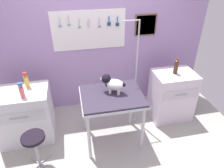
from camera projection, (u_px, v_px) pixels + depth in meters
name	position (u px, v px, depth m)	size (l,w,h in m)	color
ground	(111.00, 150.00, 3.15)	(4.40, 4.00, 0.04)	#A7A59C
rear_wall_panel	(96.00, 47.00, 3.60)	(4.00, 0.11, 2.30)	#A786BE
grooming_table	(112.00, 100.00, 2.94)	(0.89, 0.72, 0.85)	#B7B7BC
grooming_arm	(135.00, 79.00, 3.30)	(0.30, 0.11, 1.78)	#B7B7BC
dog	(112.00, 83.00, 2.88)	(0.36, 0.28, 0.27)	white
counter_left	(25.00, 115.00, 3.16)	(0.80, 0.58, 0.86)	silver
cabinet_right	(171.00, 95.00, 3.60)	(0.68, 0.54, 0.88)	silver
stool	(34.00, 142.00, 2.69)	(0.30, 0.30, 0.55)	#9E9EA3
detangler_spray	(22.00, 91.00, 2.77)	(0.06, 0.06, 0.23)	#E05C65
spray_bottle_short	(27.00, 81.00, 2.99)	(0.07, 0.07, 0.24)	gold
soda_bottle	(176.00, 67.00, 3.31)	(0.07, 0.07, 0.27)	#452B15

